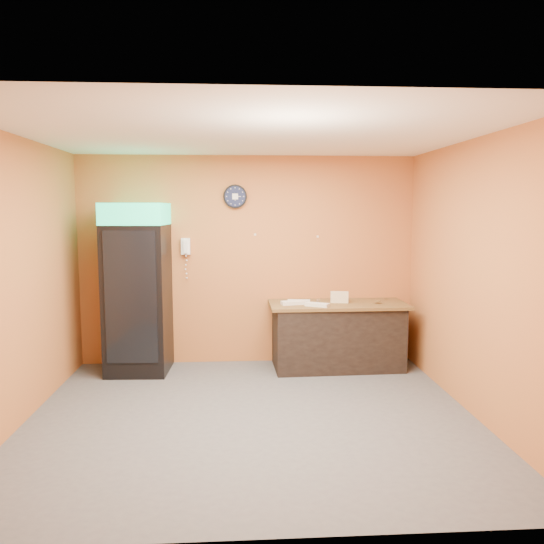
{
  "coord_description": "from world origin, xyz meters",
  "views": [
    {
      "loc": [
        -0.13,
        -5.14,
        2.09
      ],
      "look_at": [
        0.24,
        0.6,
        1.41
      ],
      "focal_mm": 35.0,
      "sensor_mm": 36.0,
      "label": 1
    }
  ],
  "objects": [
    {
      "name": "kitchen_tool",
      "position": [
        0.91,
        1.61,
        0.9
      ],
      "size": [
        0.05,
        0.05,
        0.05
      ],
      "primitive_type": "cylinder",
      "color": "silver",
      "rests_on": "butcher_paper"
    },
    {
      "name": "beverage_cooler",
      "position": [
        -1.41,
        1.6,
        1.06
      ],
      "size": [
        0.79,
        0.8,
        2.17
      ],
      "rotation": [
        0.0,
        0.0,
        -0.04
      ],
      "color": "black",
      "rests_on": "floor"
    },
    {
      "name": "wrapped_sandwich_mid",
      "position": [
        0.86,
        1.4,
        0.89
      ],
      "size": [
        0.31,
        0.24,
        0.04
      ],
      "primitive_type": "cube",
      "rotation": [
        0.0,
        0.0,
        -0.51
      ],
      "color": "silver",
      "rests_on": "butcher_paper"
    },
    {
      "name": "wall_clock",
      "position": [
        -0.16,
        1.97,
        2.26
      ],
      "size": [
        0.32,
        0.06,
        0.32
      ],
      "color": "black",
      "rests_on": "back_wall"
    },
    {
      "name": "wrapped_sandwich_left",
      "position": [
        0.58,
        1.55,
        0.89
      ],
      "size": [
        0.33,
        0.19,
        0.04
      ],
      "primitive_type": "cube",
      "rotation": [
        0.0,
        0.0,
        0.21
      ],
      "color": "silver",
      "rests_on": "butcher_paper"
    },
    {
      "name": "back_wall",
      "position": [
        0.0,
        2.0,
        1.4
      ],
      "size": [
        4.5,
        0.02,
        2.8
      ],
      "primitive_type": "cube",
      "color": "#B86B34",
      "rests_on": "floor"
    },
    {
      "name": "sub_roll_stack",
      "position": [
        1.19,
        1.64,
        0.94
      ],
      "size": [
        0.24,
        0.12,
        0.15
      ],
      "rotation": [
        0.0,
        0.0,
        -0.17
      ],
      "color": "beige",
      "rests_on": "butcher_paper"
    },
    {
      "name": "right_wall",
      "position": [
        2.25,
        0.0,
        1.4
      ],
      "size": [
        0.02,
        4.0,
        2.8
      ],
      "primitive_type": "cube",
      "color": "#B86B34",
      "rests_on": "floor"
    },
    {
      "name": "floor",
      "position": [
        0.0,
        0.0,
        0.0
      ],
      "size": [
        4.5,
        4.5,
        0.0
      ],
      "primitive_type": "plane",
      "color": "#47474C",
      "rests_on": "ground"
    },
    {
      "name": "wall_phone",
      "position": [
        -0.83,
        1.95,
        1.6
      ],
      "size": [
        0.12,
        0.1,
        0.22
      ],
      "color": "white",
      "rests_on": "back_wall"
    },
    {
      "name": "ceiling",
      "position": [
        0.0,
        0.0,
        2.8
      ],
      "size": [
        4.5,
        4.0,
        0.02
      ],
      "primitive_type": "cube",
      "color": "white",
      "rests_on": "back_wall"
    },
    {
      "name": "left_wall",
      "position": [
        -2.25,
        0.0,
        1.4
      ],
      "size": [
        0.02,
        4.0,
        2.8
      ],
      "primitive_type": "cube",
      "color": "#B86B34",
      "rests_on": "floor"
    },
    {
      "name": "wrapped_sandwich_right",
      "position": [
        0.66,
        1.64,
        0.89
      ],
      "size": [
        0.31,
        0.16,
        0.04
      ],
      "primitive_type": "cube",
      "rotation": [
        0.0,
        0.0,
        -0.15
      ],
      "color": "silver",
      "rests_on": "butcher_paper"
    },
    {
      "name": "butcher_paper",
      "position": [
        1.17,
        1.63,
        0.85
      ],
      "size": [
        1.8,
        0.82,
        0.04
      ],
      "primitive_type": "cube",
      "rotation": [
        0.0,
        0.0,
        0.01
      ],
      "color": "brown",
      "rests_on": "prep_counter"
    },
    {
      "name": "prep_counter",
      "position": [
        1.17,
        1.63,
        0.41
      ],
      "size": [
        1.68,
        0.79,
        0.83
      ],
      "primitive_type": "cube",
      "rotation": [
        0.0,
        0.0,
        0.03
      ],
      "color": "black",
      "rests_on": "floor"
    }
  ]
}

